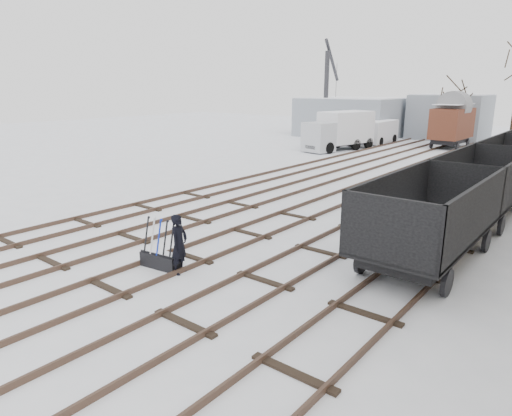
% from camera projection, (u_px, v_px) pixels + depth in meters
% --- Properties ---
extents(ground, '(120.00, 120.00, 0.00)m').
position_uv_depth(ground, '(190.00, 257.00, 14.49)').
color(ground, white).
rests_on(ground, ground).
extents(tracks, '(13.90, 52.00, 0.16)m').
position_uv_depth(tracks, '(374.00, 185.00, 24.78)').
color(tracks, black).
rests_on(tracks, ground).
extents(shed_left, '(10.00, 8.00, 4.10)m').
position_uv_depth(shed_left, '(351.00, 117.00, 48.95)').
color(shed_left, gray).
rests_on(shed_left, ground).
extents(shed_right, '(7.00, 6.00, 4.50)m').
position_uv_depth(shed_right, '(450.00, 117.00, 46.48)').
color(shed_right, gray).
rests_on(shed_right, ground).
extents(ground_frame, '(1.34, 0.58, 1.49)m').
position_uv_depth(ground_frame, '(160.00, 259.00, 13.60)').
color(ground_frame, black).
rests_on(ground_frame, ground).
extents(worker, '(0.57, 0.73, 1.76)m').
position_uv_depth(worker, '(179.00, 244.00, 13.07)').
color(worker, black).
rests_on(worker, ground).
extents(freight_wagon_a, '(2.62, 6.54, 2.67)m').
position_uv_depth(freight_wagon_a, '(430.00, 230.00, 13.86)').
color(freight_wagon_a, black).
rests_on(freight_wagon_a, ground).
extents(freight_wagon_b, '(2.62, 6.54, 2.67)m').
position_uv_depth(freight_wagon_b, '(482.00, 193.00, 18.69)').
color(freight_wagon_b, black).
rests_on(freight_wagon_b, ground).
extents(box_van_wagon, '(2.77, 5.02, 3.78)m').
position_uv_depth(box_van_wagon, '(452.00, 122.00, 39.64)').
color(box_van_wagon, black).
rests_on(box_van_wagon, ground).
extents(lorry, '(3.31, 7.32, 3.20)m').
position_uv_depth(lorry, '(340.00, 130.00, 38.35)').
color(lorry, black).
rests_on(lorry, ground).
extents(panel_van, '(2.22, 4.87, 2.13)m').
position_uv_depth(panel_van, '(378.00, 131.00, 43.01)').
color(panel_van, silver).
rests_on(panel_van, ground).
extents(crane, '(2.40, 5.84, 9.78)m').
position_uv_depth(crane, '(326.00, 113.00, 47.09)').
color(crane, '#2C2C31').
rests_on(crane, ground).
extents(tree_far_left, '(0.30, 0.30, 4.61)m').
position_uv_depth(tree_far_left, '(452.00, 120.00, 41.21)').
color(tree_far_left, black).
rests_on(tree_far_left, ground).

